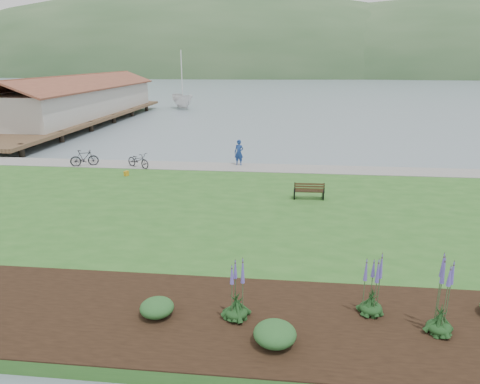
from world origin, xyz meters
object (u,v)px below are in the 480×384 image
object	(u,v)px
bicycle_a	(138,160)
sailboat	(183,109)
person	(239,150)
park_bench	(309,190)

from	to	relation	value
bicycle_a	sailboat	world-z (taller)	sailboat
person	bicycle_a	world-z (taller)	person
park_bench	person	distance (m)	7.93
bicycle_a	sailboat	xyz separation A→B (m)	(-5.89, 36.91, -0.89)
bicycle_a	person	bearing A→B (deg)	-48.67
person	park_bench	bearing A→B (deg)	-40.67
person	bicycle_a	distance (m)	6.50
park_bench	person	size ratio (longest dim) A/B	0.76
park_bench	sailboat	distance (m)	45.37
person	sailboat	world-z (taller)	sailboat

